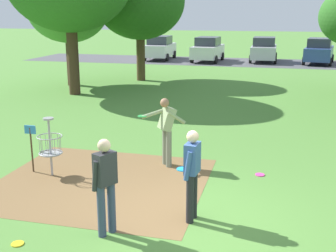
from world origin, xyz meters
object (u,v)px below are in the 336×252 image
Objects in this scene: parked_car_center_right at (264,49)px; player_waiting_left at (192,170)px; tree_far_left at (140,1)px; parked_car_leftmost at (160,48)px; player_throwing at (166,127)px; frisbee_far_left at (260,175)px; disc_golf_basket at (48,144)px; parked_car_center_left at (208,49)px; parked_car_rightmost at (319,51)px; player_foreground_watching at (105,182)px; frisbee_near_basket at (18,244)px; tree_near_left at (68,8)px.

player_waiting_left is at bearing -90.71° from parked_car_center_right.
parked_car_leftmost is (-1.80, 10.70, -3.32)m from tree_far_left.
parked_car_center_right is at bearing 86.44° from player_throwing.
tree_far_left is (-7.08, 13.18, 4.23)m from frisbee_far_left.
disc_golf_basket is 0.81× the size of player_waiting_left.
player_waiting_left is 7.72× the size of frisbee_far_left.
parked_car_center_left is at bearing 101.97° from frisbee_far_left.
parked_car_center_right reaches higher than player_waiting_left.
parked_car_leftmost is 0.98× the size of parked_car_center_left.
player_waiting_left is 27.60m from parked_car_leftmost.
parked_car_leftmost is at bearing 110.40° from frisbee_far_left.
player_waiting_left is 17.18m from tree_far_left.
disc_golf_basket is 26.28m from parked_car_rightmost.
player_foreground_watching is 0.27× the size of tree_far_left.
player_foreground_watching is at bearing -44.23° from disc_golf_basket.
parked_car_center_right is (1.50, 24.11, -0.06)m from player_throwing.
parked_car_center_right reaches higher than player_throwing.
disc_golf_basket is at bearing 109.26° from frisbee_near_basket.
player_foreground_watching is 17.59m from tree_far_left.
player_throwing reaches higher than frisbee_far_left.
disc_golf_basket is at bearing 158.76° from player_waiting_left.
player_throwing is at bearing 177.27° from frisbee_far_left.
parked_car_center_left reaches higher than frisbee_near_basket.
frisbee_near_basket is at bearing -149.20° from player_waiting_left.
player_foreground_watching is at bearing -74.45° from tree_far_left.
tree_far_left is at bearing 110.63° from player_waiting_left.
player_throwing is at bearing 71.29° from frisbee_near_basket.
frisbee_far_left is at bearing -61.76° from tree_far_left.
player_throwing is 0.40× the size of parked_car_center_left.
player_foreground_watching is 1.57m from player_waiting_left.
player_foreground_watching is at bearing 27.93° from frisbee_near_basket.
tree_far_left reaches higher than frisbee_far_left.
parked_car_center_left is at bearing 67.90° from tree_near_left.
tree_far_left is (-3.33, 17.35, 4.23)m from frisbee_near_basket.
parked_car_leftmost is at bearing -177.55° from parked_car_center_right.
parked_car_rightmost reaches higher than frisbee_near_basket.
player_foreground_watching is 27.75m from parked_car_center_right.
frisbee_far_left is 23.90m from parked_car_center_left.
tree_far_left is 1.49× the size of parked_car_leftmost.
tree_near_left is at bearing 126.17° from player_throwing.
disc_golf_basket is 0.25× the size of tree_near_left.
frisbee_far_left is at bearing -46.84° from tree_near_left.
parked_car_rightmost is at bearing -0.07° from parked_car_leftmost.
disc_golf_basket is at bearing -80.97° from tree_far_left.
player_throwing is 0.39× the size of parked_car_rightmost.
player_foreground_watching is at bearing -92.24° from player_throwing.
parked_car_center_right is at bearing 2.45° from parked_car_leftmost.
parked_car_center_left is (-2.51, 26.84, -0.05)m from player_foreground_watching.
frisbee_near_basket is at bearing -152.07° from player_foreground_watching.
parked_car_center_left is at bearing -7.40° from parked_car_leftmost.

